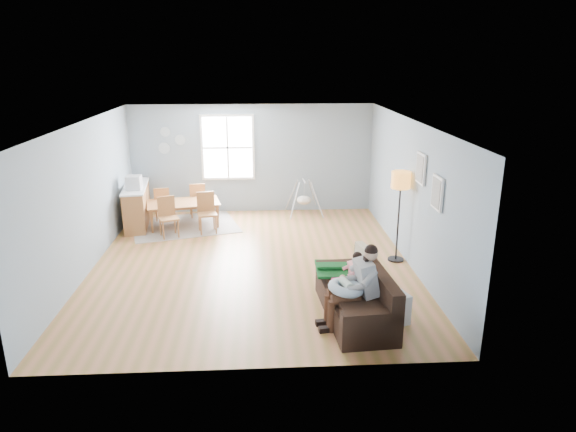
{
  "coord_description": "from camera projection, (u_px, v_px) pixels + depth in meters",
  "views": [
    {
      "loc": [
        0.16,
        -9.18,
        3.83
      ],
      "look_at": [
        0.68,
        -0.2,
        1.0
      ],
      "focal_mm": 32.0,
      "sensor_mm": 36.0,
      "label": 1
    }
  ],
  "objects": [
    {
      "name": "baby_swing",
      "position": [
        304.0,
        199.0,
        12.79
      ],
      "size": [
        0.92,
        0.94,
        0.87
      ],
      "color": "#BCBCC1",
      "rests_on": "room"
    },
    {
      "name": "storage_cube",
      "position": [
        392.0,
        308.0,
        7.63
      ],
      "size": [
        0.51,
        0.48,
        0.46
      ],
      "color": "silver",
      "rests_on": "room"
    },
    {
      "name": "chair_sw",
      "position": [
        168.0,
        214.0,
        11.23
      ],
      "size": [
        0.52,
        0.52,
        0.88
      ],
      "color": "#9D6B36",
      "rests_on": "rug"
    },
    {
      "name": "counter",
      "position": [
        137.0,
        205.0,
        11.96
      ],
      "size": [
        0.71,
        1.75,
        0.95
      ],
      "color": "#9C6233",
      "rests_on": "room"
    },
    {
      "name": "room",
      "position": [
        249.0,
        138.0,
        9.16
      ],
      "size": [
        8.4,
        9.4,
        3.9
      ],
      "color": "#A5793A"
    },
    {
      "name": "chair_nw",
      "position": [
        162.0,
        202.0,
        12.29
      ],
      "size": [
        0.44,
        0.44,
        0.83
      ],
      "color": "#9D6B36",
      "rests_on": "rug"
    },
    {
      "name": "father",
      "position": [
        356.0,
        284.0,
        7.4
      ],
      "size": [
        0.91,
        0.46,
        1.27
      ],
      "color": "#98979A",
      "rests_on": "sofa"
    },
    {
      "name": "floor_lamp",
      "position": [
        400.0,
        188.0,
        9.59
      ],
      "size": [
        0.36,
        0.36,
        1.77
      ],
      "color": "black",
      "rests_on": "room"
    },
    {
      "name": "infant",
      "position": [
        345.0,
        282.0,
        7.41
      ],
      "size": [
        0.19,
        0.35,
        0.13
      ],
      "color": "silver",
      "rests_on": "nursing_pillow"
    },
    {
      "name": "wall_plates",
      "position": [
        170.0,
        141.0,
        12.53
      ],
      "size": [
        0.67,
        0.02,
        0.66
      ],
      "color": "#AAC2CC",
      "rests_on": "room"
    },
    {
      "name": "dining_table",
      "position": [
        184.0,
        214.0,
        11.95
      ],
      "size": [
        1.78,
        1.22,
        0.57
      ],
      "primitive_type": "imported",
      "rotation": [
        0.0,
        0.0,
        0.2
      ],
      "color": "#9C6233",
      "rests_on": "rug"
    },
    {
      "name": "chair_se",
      "position": [
        207.0,
        210.0,
        11.5
      ],
      "size": [
        0.49,
        0.49,
        0.91
      ],
      "color": "#9D6B36",
      "rests_on": "rug"
    },
    {
      "name": "chair_ne",
      "position": [
        197.0,
        198.0,
        12.54
      ],
      "size": [
        0.47,
        0.47,
        0.87
      ],
      "color": "#9D6B36",
      "rests_on": "rug"
    },
    {
      "name": "toddler",
      "position": [
        351.0,
        271.0,
        7.86
      ],
      "size": [
        0.5,
        0.28,
        0.76
      ],
      "color": "white",
      "rests_on": "sofa"
    },
    {
      "name": "monitor",
      "position": [
        134.0,
        182.0,
        11.47
      ],
      "size": [
        0.32,
        0.31,
        0.31
      ],
      "color": "#BCBCC1",
      "rests_on": "counter"
    },
    {
      "name": "window",
      "position": [
        228.0,
        148.0,
        12.66
      ],
      "size": [
        1.32,
        0.08,
        1.62
      ],
      "color": "white",
      "rests_on": "room"
    },
    {
      "name": "green_throw",
      "position": [
        344.0,
        269.0,
        8.34
      ],
      "size": [
        0.93,
        0.75,
        0.04
      ],
      "primitive_type": "cube",
      "rotation": [
        0.0,
        0.0,
        -0.04
      ],
      "color": "#145925",
      "rests_on": "sofa"
    },
    {
      "name": "nursing_pillow",
      "position": [
        346.0,
        288.0,
        7.4
      ],
      "size": [
        0.61,
        0.6,
        0.21
      ],
      "primitive_type": "torus",
      "rotation": [
        0.0,
        0.14,
        0.16
      ],
      "color": "#A1B3C9",
      "rests_on": "father"
    },
    {
      "name": "pictures",
      "position": [
        429.0,
        180.0,
        8.5
      ],
      "size": [
        0.05,
        1.34,
        0.74
      ],
      "color": "white",
      "rests_on": "room"
    },
    {
      "name": "rug",
      "position": [
        185.0,
        226.0,
        12.03
      ],
      "size": [
        2.75,
        2.36,
        0.01
      ],
      "primitive_type": "cube",
      "rotation": [
        0.0,
        0.0,
        0.28
      ],
      "color": "gray",
      "rests_on": "room"
    },
    {
      "name": "beige_pillow",
      "position": [
        364.0,
        259.0,
        8.18
      ],
      "size": [
        0.22,
        0.47,
        0.46
      ],
      "primitive_type": "cube",
      "rotation": [
        0.0,
        0.0,
        0.2
      ],
      "color": "#B5A88A",
      "rests_on": "sofa"
    },
    {
      "name": "sofa",
      "position": [
        358.0,
        299.0,
        7.8
      ],
      "size": [
        0.98,
        2.03,
        0.8
      ],
      "color": "black",
      "rests_on": "room"
    }
  ]
}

